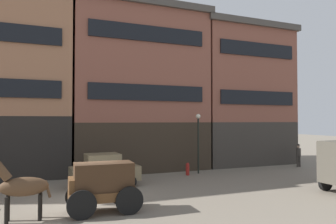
{
  "coord_description": "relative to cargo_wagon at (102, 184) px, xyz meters",
  "views": [
    {
      "loc": [
        -1.5,
        -13.89,
        3.7
      ],
      "look_at": [
        4.63,
        1.87,
        4.14
      ],
      "focal_mm": 32.67,
      "sensor_mm": 36.0,
      "label": 1
    }
  ],
  "objects": [
    {
      "name": "building_far_right",
      "position": [
        13.51,
        10.82,
        4.78
      ],
      "size": [
        8.7,
        6.81,
        11.78
      ],
      "color": "#38332D",
      "rests_on": "ground_plane"
    },
    {
      "name": "cargo_wagon",
      "position": [
        0.0,
        0.0,
        0.0
      ],
      "size": [
        2.92,
        1.55,
        1.98
      ],
      "color": "brown",
      "rests_on": "ground_plane"
    },
    {
      "name": "streetlamp_curbside",
      "position": [
        7.66,
        6.62,
        1.52
      ],
      "size": [
        0.32,
        0.32,
        4.12
      ],
      "color": "black",
      "rests_on": "ground_plane"
    },
    {
      "name": "sedan_light",
      "position": [
        0.86,
        4.66,
        -0.23
      ],
      "size": [
        3.8,
        2.07,
        1.83
      ],
      "color": "#7A6B4C",
      "rests_on": "ground_plane"
    },
    {
      "name": "fire_hydrant_curbside",
      "position": [
        6.67,
        6.25,
        -0.72
      ],
      "size": [
        0.24,
        0.24,
        0.83
      ],
      "color": "maroon",
      "rests_on": "ground_plane"
    },
    {
      "name": "building_center_right",
      "position": [
        4.37,
        10.82,
        5.01
      ],
      "size": [
        10.29,
        6.81,
        12.25
      ],
      "color": "#33281E",
      "rests_on": "ground_plane"
    },
    {
      "name": "ground_plane",
      "position": [
        -0.51,
        1.46,
        -1.15
      ],
      "size": [
        120.0,
        120.0,
        0.0
      ],
      "primitive_type": "plane",
      "color": "slate"
    },
    {
      "name": "pedestrian_officer",
      "position": [
        16.39,
        6.4,
        -0.17
      ],
      "size": [
        0.47,
        0.47,
        1.79
      ],
      "color": "#38332D",
      "rests_on": "ground_plane"
    },
    {
      "name": "building_center_left",
      "position": [
        -4.66,
        10.81,
        6.04
      ],
      "size": [
        8.46,
        6.81,
        14.3
      ],
      "color": "black",
      "rests_on": "ground_plane"
    },
    {
      "name": "draft_horse",
      "position": [
        -2.95,
        0.0,
        0.12
      ],
      "size": [
        2.34,
        0.63,
        2.3
      ],
      "color": "#513823",
      "rests_on": "ground_plane"
    }
  ]
}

